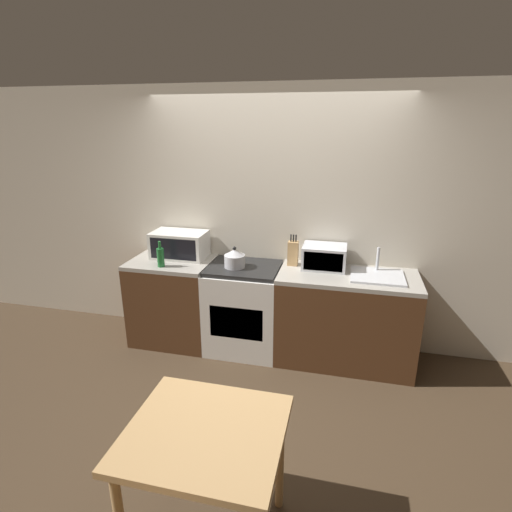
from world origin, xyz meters
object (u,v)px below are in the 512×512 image
(stove_range, at_px, (244,308))
(microwave, at_px, (180,245))
(kettle, at_px, (235,258))
(dining_table, at_px, (206,447))
(bottle, at_px, (161,257))
(toaster_oven, at_px, (324,257))

(stove_range, xyz_separation_m, microwave, (-0.72, 0.12, 0.59))
(kettle, height_order, dining_table, kettle)
(microwave, xyz_separation_m, bottle, (-0.06, -0.31, -0.04))
(kettle, bearing_deg, toaster_oven, 11.90)
(kettle, distance_m, toaster_oven, 0.87)
(kettle, xyz_separation_m, toaster_oven, (0.85, 0.18, 0.02))
(microwave, bearing_deg, dining_table, -63.72)
(toaster_oven, bearing_deg, stove_range, -170.02)
(bottle, bearing_deg, dining_table, -58.48)
(stove_range, distance_m, bottle, 0.98)
(stove_range, bearing_deg, bottle, -166.31)
(kettle, relative_size, microwave, 0.38)
(kettle, height_order, bottle, bottle)
(microwave, distance_m, toaster_oven, 1.49)
(microwave, height_order, bottle, microwave)
(kettle, distance_m, bottle, 0.72)
(microwave, bearing_deg, stove_range, -9.40)
(bottle, bearing_deg, stove_range, 13.69)
(kettle, bearing_deg, stove_range, 28.52)
(kettle, distance_m, microwave, 0.66)
(stove_range, height_order, dining_table, stove_range)
(stove_range, relative_size, microwave, 1.61)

